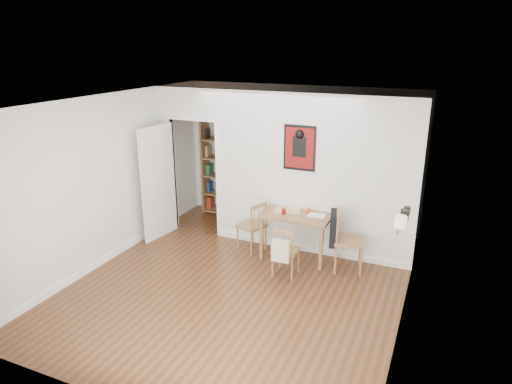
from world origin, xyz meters
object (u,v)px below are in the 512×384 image
at_px(chair_left, 252,226).
at_px(red_glass, 284,211).
at_px(dining_table, 297,219).
at_px(orange_fruit, 308,210).
at_px(mantel_lamp, 400,223).
at_px(fireplace, 401,263).
at_px(bookshelf, 223,168).
at_px(ceramic_jar_a, 405,215).
at_px(notebook, 317,215).
at_px(ceramic_jar_b, 407,211).
at_px(chair_front, 286,251).
at_px(chair_right, 348,240).

xyz_separation_m(chair_left, red_glass, (0.58, -0.05, 0.36)).
distance_m(dining_table, orange_fruit, 0.23).
bearing_deg(mantel_lamp, fireplace, 85.24).
relative_size(bookshelf, ceramic_jar_a, 14.45).
xyz_separation_m(dining_table, chair_left, (-0.76, -0.06, -0.23)).
height_order(fireplace, mantel_lamp, mantel_lamp).
relative_size(bookshelf, red_glass, 21.79).
height_order(red_glass, orange_fruit, red_glass).
relative_size(notebook, ceramic_jar_b, 2.46).
height_order(bookshelf, fireplace, bookshelf).
height_order(chair_front, ceramic_jar_b, ceramic_jar_b).
distance_m(fireplace, notebook, 1.63).
bearing_deg(notebook, chair_left, -175.48).
relative_size(dining_table, red_glass, 12.30).
height_order(chair_right, bookshelf, bookshelf).
height_order(red_glass, notebook, red_glass).
xyz_separation_m(red_glass, mantel_lamp, (1.85, -1.08, 0.51)).
relative_size(chair_right, orange_fruit, 12.79).
relative_size(dining_table, ceramic_jar_b, 9.96).
bearing_deg(red_glass, ceramic_jar_b, -11.73).
bearing_deg(mantel_lamp, dining_table, 144.40).
distance_m(ceramic_jar_a, ceramic_jar_b, 0.20).
relative_size(orange_fruit, ceramic_jar_b, 0.68).
bearing_deg(notebook, orange_fruit, 149.69).
xyz_separation_m(chair_right, ceramic_jar_a, (0.81, -0.56, 0.73)).
relative_size(bookshelf, ceramic_jar_b, 17.65).
bearing_deg(chair_right, orange_fruit, 160.29).
xyz_separation_m(bookshelf, ceramic_jar_b, (3.67, -1.80, 0.26)).
height_order(chair_right, orange_fruit, chair_right).
relative_size(fireplace, ceramic_jar_b, 11.36).
bearing_deg(bookshelf, red_glass, -37.95).
bearing_deg(red_glass, chair_right, -1.25).
xyz_separation_m(dining_table, chair_front, (0.05, -0.65, -0.26)).
height_order(dining_table, chair_left, chair_left).
distance_m(dining_table, chair_left, 0.80).
bearing_deg(chair_left, dining_table, 4.85).
distance_m(fireplace, ceramic_jar_b, 0.70).
bearing_deg(ceramic_jar_b, chair_front, -174.62).
bearing_deg(dining_table, ceramic_jar_b, -16.56).
height_order(chair_right, red_glass, chair_right).
distance_m(mantel_lamp, ceramic_jar_a, 0.50).
relative_size(mantel_lamp, ceramic_jar_a, 1.67).
bearing_deg(fireplace, chair_front, 173.05).
bearing_deg(ceramic_jar_b, mantel_lamp, -90.80).
bearing_deg(fireplace, red_glass, 158.51).
relative_size(red_glass, ceramic_jar_b, 0.81).
xyz_separation_m(chair_left, orange_fruit, (0.91, 0.18, 0.36)).
xyz_separation_m(bookshelf, ceramic_jar_a, (3.66, -2.00, 0.27)).
distance_m(bookshelf, ceramic_jar_a, 4.18).
bearing_deg(red_glass, chair_front, -66.50).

